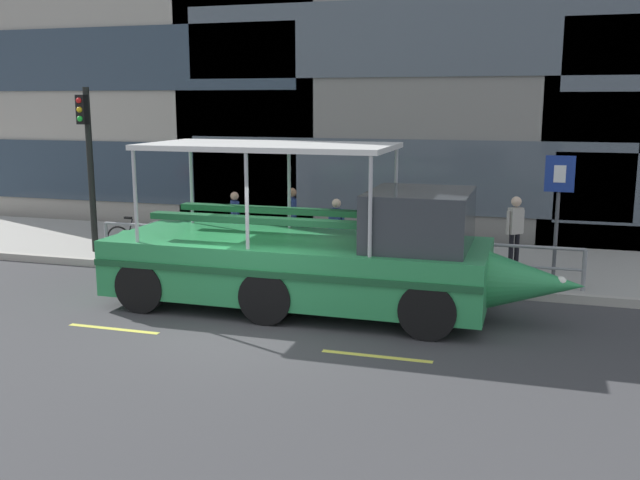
{
  "coord_description": "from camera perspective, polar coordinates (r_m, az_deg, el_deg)",
  "views": [
    {
      "loc": [
        4.65,
        -11.6,
        4.0
      ],
      "look_at": [
        0.66,
        1.59,
        1.3
      ],
      "focal_mm": 39.9,
      "sensor_mm": 36.0,
      "label": 1
    }
  ],
  "objects": [
    {
      "name": "pedestrian_mid_left",
      "position": [
        16.72,
        1.32,
        1.2
      ],
      "size": [
        0.43,
        0.27,
        1.58
      ],
      "color": "#47423D",
      "rests_on": "sidewalk"
    },
    {
      "name": "ground_plane",
      "position": [
        13.12,
        -4.81,
        -6.7
      ],
      "size": [
        120.0,
        120.0,
        0.0
      ],
      "primitive_type": "plane",
      "color": "#3D3D3F"
    },
    {
      "name": "traffic_light_pole",
      "position": [
        18.91,
        -18.1,
        6.6
      ],
      "size": [
        0.24,
        0.46,
        4.16
      ],
      "color": "black",
      "rests_on": "sidewalk"
    },
    {
      "name": "curb_edge",
      "position": [
        15.92,
        -0.69,
        -3.14
      ],
      "size": [
        32.0,
        0.18,
        0.18
      ],
      "primitive_type": "cube",
      "color": "#B2ADA3",
      "rests_on": "ground_plane"
    },
    {
      "name": "lane_centreline",
      "position": [
        12.21,
        -6.63,
        -8.11
      ],
      "size": [
        25.8,
        0.12,
        0.01
      ],
      "color": "#DBD64C",
      "rests_on": "ground_plane"
    },
    {
      "name": "sidewalk",
      "position": [
        18.24,
        1.67,
        -1.3
      ],
      "size": [
        32.0,
        4.8,
        0.18
      ],
      "primitive_type": "cube",
      "color": "#A8A59E",
      "rests_on": "ground_plane"
    },
    {
      "name": "pedestrian_near_bow",
      "position": [
        16.78,
        15.38,
        1.1
      ],
      "size": [
        0.38,
        0.35,
        1.7
      ],
      "color": "black",
      "rests_on": "sidewalk"
    },
    {
      "name": "parking_sign",
      "position": [
        15.78,
        18.57,
        3.29
      ],
      "size": [
        0.6,
        0.12,
        2.71
      ],
      "color": "#4C4F54",
      "rests_on": "sidewalk"
    },
    {
      "name": "pedestrian_mid_right",
      "position": [
        17.72,
        -2.25,
        2.02
      ],
      "size": [
        0.31,
        0.45,
        1.71
      ],
      "color": "black",
      "rests_on": "sidewalk"
    },
    {
      "name": "duck_tour_boat",
      "position": [
        13.72,
        0.16,
        -1.35
      ],
      "size": [
        9.17,
        2.68,
        3.2
      ],
      "color": "#2D9351",
      "rests_on": "ground_plane"
    },
    {
      "name": "leaned_bicycle",
      "position": [
        18.54,
        -14.49,
        0.02
      ],
      "size": [
        1.74,
        0.46,
        0.96
      ],
      "color": "black",
      "rests_on": "sidewalk"
    },
    {
      "name": "pedestrian_near_stern",
      "position": [
        18.28,
        -6.83,
        1.94
      ],
      "size": [
        0.3,
        0.38,
        1.56
      ],
      "color": "#1E2338",
      "rests_on": "sidewalk"
    },
    {
      "name": "curb_guardrail",
      "position": [
        16.04,
        0.13,
        -0.51
      ],
      "size": [
        11.28,
        0.09,
        0.89
      ],
      "color": "gray",
      "rests_on": "sidewalk"
    }
  ]
}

